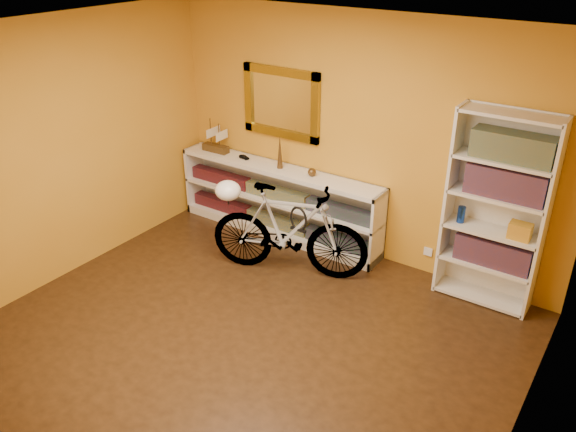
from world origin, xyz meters
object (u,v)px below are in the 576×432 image
Objects in this scene: bookcase at (495,212)px; helmet at (228,191)px; console_unit at (278,201)px; bicycle at (289,231)px.

helmet is at bearing -160.22° from bookcase.
console_unit is 2.48m from bookcase.
helmet is at bearing 90.00° from bicycle.
bookcase is at bearing -89.61° from bicycle.
helmet is (-0.61, -0.22, 0.38)m from bicycle.
console_unit is 0.97m from helmet.
helmet reaches higher than console_unit.
console_unit is 1.37× the size of bookcase.
bookcase is 2.60m from helmet.
bicycle is 6.18× the size of helmet.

